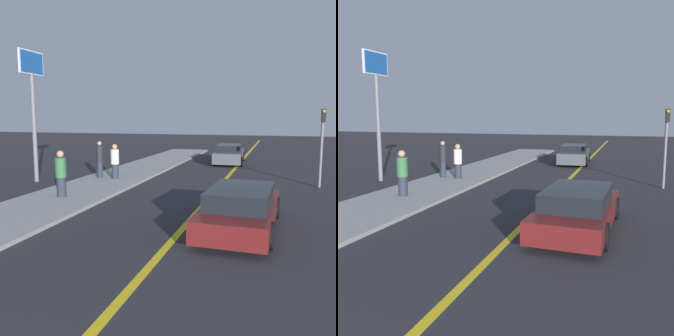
{
  "view_description": "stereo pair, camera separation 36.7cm",
  "coord_description": "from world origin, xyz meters",
  "views": [
    {
      "loc": [
        2.49,
        -0.83,
        3.1
      ],
      "look_at": [
        -0.67,
        9.71,
        1.56
      ],
      "focal_mm": 40.0,
      "sensor_mm": 36.0,
      "label": 1
    },
    {
      "loc": [
        2.84,
        -0.72,
        3.1
      ],
      "look_at": [
        -0.67,
        9.71,
        1.56
      ],
      "focal_mm": 40.0,
      "sensor_mm": 36.0,
      "label": 2
    }
  ],
  "objects": [
    {
      "name": "traffic_light",
      "position": [
        4.21,
        16.38,
        2.13
      ],
      "size": [
        0.18,
        0.4,
        3.4
      ],
      "color": "slate",
      "rests_on": "ground_plane"
    },
    {
      "name": "pedestrian_far_standing",
      "position": [
        -5.84,
        15.45,
        1.01
      ],
      "size": [
        0.33,
        0.33,
        1.77
      ],
      "color": "#282D3D",
      "rests_on": "sidewalk_left"
    },
    {
      "name": "sidewalk_left",
      "position": [
        -5.17,
        15.89,
        0.06
      ],
      "size": [
        3.16,
        31.77,
        0.12
      ],
      "color": "gray",
      "rests_on": "ground_plane"
    },
    {
      "name": "car_ahead_center",
      "position": [
        -0.67,
        23.69,
        0.61
      ],
      "size": [
        2.02,
        4.66,
        1.24
      ],
      "rotation": [
        0.0,
        0.0,
        0.05
      ],
      "color": "#4C5156",
      "rests_on": "ground_plane"
    },
    {
      "name": "car_near_right_lane",
      "position": [
        1.54,
        9.32,
        0.59
      ],
      "size": [
        2.07,
        4.71,
        1.2
      ],
      "rotation": [
        0.0,
        0.0,
        -0.04
      ],
      "color": "maroon",
      "rests_on": "ground_plane"
    },
    {
      "name": "roadside_sign",
      "position": [
        -8.54,
        14.2,
        4.38
      ],
      "size": [
        0.2,
        1.69,
        6.04
      ],
      "color": "slate",
      "rests_on": "ground_plane"
    },
    {
      "name": "pedestrian_mid_group",
      "position": [
        -5.02,
        15.41,
        0.94
      ],
      "size": [
        0.39,
        0.39,
        1.65
      ],
      "color": "#282D3D",
      "rests_on": "sidewalk_left"
    },
    {
      "name": "pedestrian_near_curb",
      "position": [
        -5.23,
        11.12,
        0.97
      ],
      "size": [
        0.41,
        0.41,
        1.72
      ],
      "color": "#282D3D",
      "rests_on": "sidewalk_left"
    },
    {
      "name": "road_center_line",
      "position": [
        0.0,
        18.0,
        0.0
      ],
      "size": [
        0.2,
        60.0,
        0.01
      ],
      "color": "gold",
      "rests_on": "ground_plane"
    }
  ]
}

